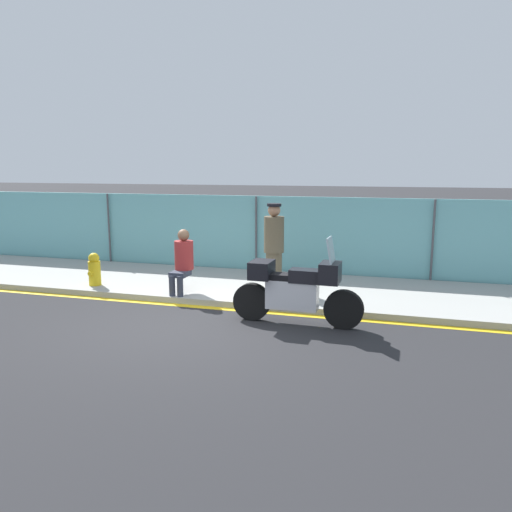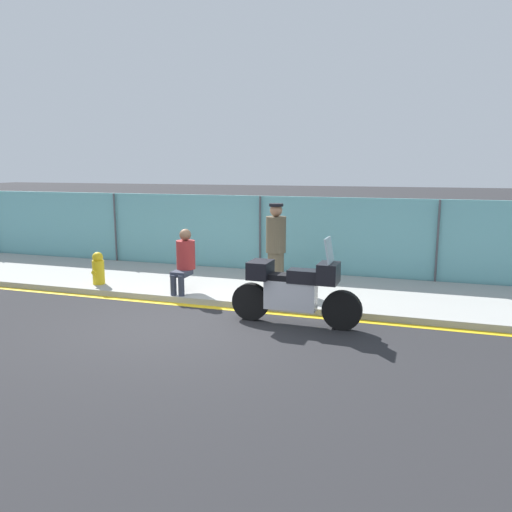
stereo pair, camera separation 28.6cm
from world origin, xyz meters
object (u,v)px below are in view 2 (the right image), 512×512
at_px(person_seated_on_curb, 184,258).
at_px(fire_hydrant, 98,268).
at_px(motorcycle, 294,289).
at_px(officer_standing, 276,245).

distance_m(person_seated_on_curb, fire_hydrant, 2.12).
bearing_deg(motorcycle, officer_standing, 115.19).
distance_m(officer_standing, person_seated_on_curb, 1.92).
xyz_separation_m(officer_standing, person_seated_on_curb, (-1.67, -0.93, -0.20)).
distance_m(motorcycle, officer_standing, 2.21).
relative_size(motorcycle, person_seated_on_curb, 1.75).
bearing_deg(person_seated_on_curb, fire_hydrant, 179.45).
xyz_separation_m(motorcycle, fire_hydrant, (-4.62, 1.08, -0.15)).
bearing_deg(motorcycle, person_seated_on_curb, 158.84).
xyz_separation_m(motorcycle, person_seated_on_curb, (-2.54, 1.06, 0.21)).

